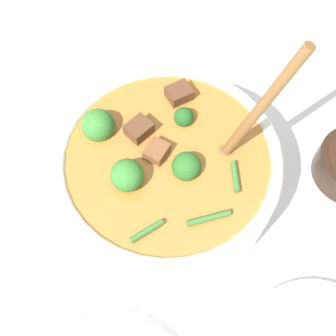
% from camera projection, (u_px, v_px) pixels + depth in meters
% --- Properties ---
extents(ground_plane, '(4.00, 4.00, 0.00)m').
position_uv_depth(ground_plane, '(168.00, 190.00, 0.60)').
color(ground_plane, silver).
extents(stew_bowl, '(0.28, 0.28, 0.27)m').
position_uv_depth(stew_bowl, '(168.00, 170.00, 0.54)').
color(stew_bowl, white).
rests_on(stew_bowl, ground_plane).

